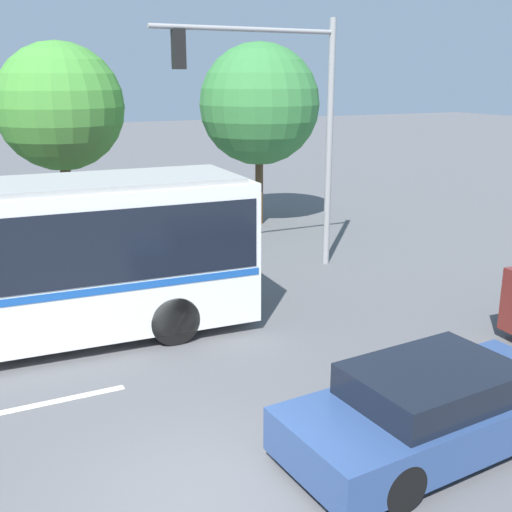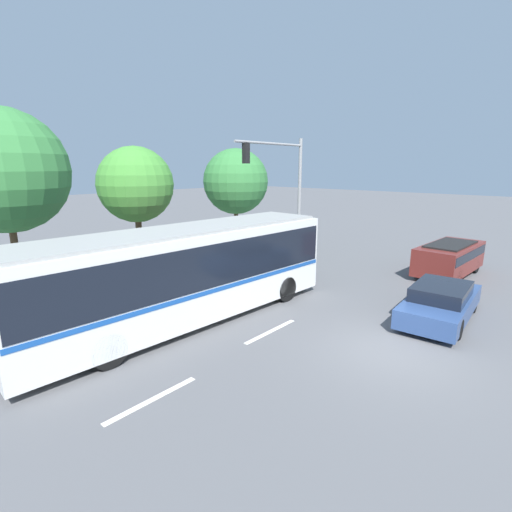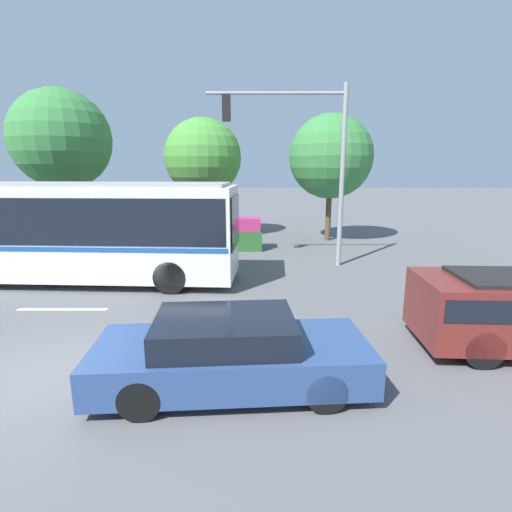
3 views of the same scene
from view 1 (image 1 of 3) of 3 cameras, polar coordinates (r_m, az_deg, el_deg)
The scene contains 7 objects.
ground_plane at distance 8.56m, azimuth -5.05°, elevation -21.15°, with size 140.00×140.00×0.00m, color #5B5B5E.
sedan_foreground at distance 9.55m, azimuth 15.91°, elevation -13.13°, with size 4.75×2.18×1.28m.
traffic_light_pole at distance 16.86m, azimuth 3.06°, elevation 13.21°, with size 5.07×0.24×6.66m.
flowering_hedge at distance 18.50m, azimuth -15.91°, elevation 1.41°, with size 7.00×1.04×1.47m.
street_tree_centre at distance 21.54m, azimuth -17.36°, elevation 12.77°, with size 4.06×4.06×6.29m.
street_tree_right at distance 22.52m, azimuth 0.30°, elevation 13.59°, with size 4.20×4.20×6.36m.
lane_stripe_near at distance 11.13m, azimuth -18.03°, elevation -12.50°, with size 2.40×0.16×0.01m, color silver.
Camera 1 is at (-2.36, -6.42, 5.15)m, focal length 44.06 mm.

